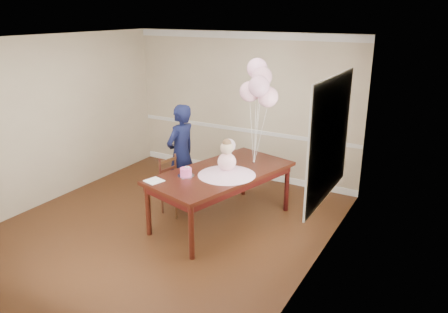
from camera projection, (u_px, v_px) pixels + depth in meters
floor at (165, 226)px, 6.49m from camera, size 4.50×5.00×0.00m
ceiling at (156, 39)px, 5.63m from camera, size 4.50×5.00×0.02m
wall_back at (243, 106)px, 8.12m from camera, size 4.50×0.02×2.70m
wall_left at (50, 120)px, 7.10m from camera, size 0.02×5.00×2.70m
wall_right at (318, 166)px, 5.01m from camera, size 0.02×5.00×2.70m
chair_rail_trim at (242, 130)px, 8.26m from camera, size 4.50×0.02×0.07m
crown_molding at (243, 35)px, 7.70m from camera, size 4.50×0.02×0.12m
baseboard_trim at (241, 171)px, 8.52m from camera, size 4.50×0.02×0.12m
window_frame at (330, 139)px, 5.37m from camera, size 0.02×1.66×1.56m
window_blinds at (329, 138)px, 5.38m from camera, size 0.01×1.50×1.40m
dining_table_top at (221, 173)px, 6.38m from camera, size 1.62×2.39×0.05m
table_apron at (221, 178)px, 6.41m from camera, size 1.49×2.26×0.11m
table_leg_fl at (148, 210)px, 6.14m from camera, size 0.09×0.09×0.76m
table_leg_fr at (191, 232)px, 5.53m from camera, size 0.09×0.09×0.76m
table_leg_bl at (243, 174)px, 7.50m from camera, size 0.09×0.09×0.76m
table_leg_br at (287, 188)px, 6.89m from camera, size 0.09×0.09×0.76m
baby_skirt at (227, 171)px, 6.21m from camera, size 1.02×1.02×0.11m
baby_torso at (227, 162)px, 6.17m from camera, size 0.26×0.26×0.26m
baby_head at (227, 148)px, 6.10m from camera, size 0.19×0.19×0.19m
baby_hair at (227, 143)px, 6.08m from camera, size 0.13×0.13×0.13m
cake_platter at (186, 176)px, 6.18m from camera, size 0.29×0.29×0.01m
birthday_cake at (186, 172)px, 6.17m from camera, size 0.20×0.20×0.11m
cake_flower_a at (186, 167)px, 6.14m from camera, size 0.03×0.03×0.03m
cake_flower_b at (188, 167)px, 6.14m from camera, size 0.03×0.03×0.03m
rose_vase_near at (229, 158)px, 6.68m from camera, size 0.13×0.13×0.17m
roses_near at (229, 145)px, 6.61m from camera, size 0.21×0.21×0.21m
napkin at (154, 181)px, 6.00m from camera, size 0.27×0.27×0.01m
balloon_weight at (254, 162)px, 6.71m from camera, size 0.05×0.05×0.02m
balloon_a at (250, 92)px, 6.43m from camera, size 0.31×0.31×0.31m
balloon_b at (259, 86)px, 6.22m from camera, size 0.31×0.31×0.31m
balloon_c at (262, 77)px, 6.35m from camera, size 0.31×0.31×0.31m
balloon_d at (257, 68)px, 6.40m from camera, size 0.31×0.31×0.31m
balloon_e at (268, 97)px, 6.33m from camera, size 0.31×0.31×0.31m
balloon_ribbon_a at (252, 133)px, 6.59m from camera, size 0.10×0.03×0.91m
balloon_ribbon_b at (256, 131)px, 6.49m from camera, size 0.10×0.08×1.02m
balloon_ribbon_c at (258, 126)px, 6.55m from camera, size 0.05×0.10×1.13m
balloon_ribbon_d at (255, 122)px, 6.58m from camera, size 0.06×0.13×1.24m
balloon_ribbon_e at (260, 136)px, 6.54m from camera, size 0.17×0.04×0.85m
dining_chair_seat at (176, 189)px, 6.80m from camera, size 0.46×0.46×0.04m
chair_leg_fl at (162, 202)px, 6.86m from camera, size 0.04×0.04×0.38m
chair_leg_fr at (176, 208)px, 6.66m from camera, size 0.04×0.04×0.38m
chair_leg_bl at (177, 196)px, 7.08m from camera, size 0.04×0.04×0.38m
chair_leg_br at (191, 201)px, 6.88m from camera, size 0.04×0.04×0.38m
chair_back_post_l at (160, 174)px, 6.72m from camera, size 0.04×0.04×0.50m
chair_back_post_r at (175, 169)px, 6.95m from camera, size 0.04×0.04×0.50m
chair_slat_low at (168, 178)px, 6.87m from camera, size 0.10×0.35×0.04m
chair_slat_mid at (168, 169)px, 6.82m from camera, size 0.10×0.35×0.04m
chair_slat_top at (167, 161)px, 6.78m from camera, size 0.10×0.35×0.04m
woman at (181, 154)px, 7.11m from camera, size 0.47×0.64×1.65m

